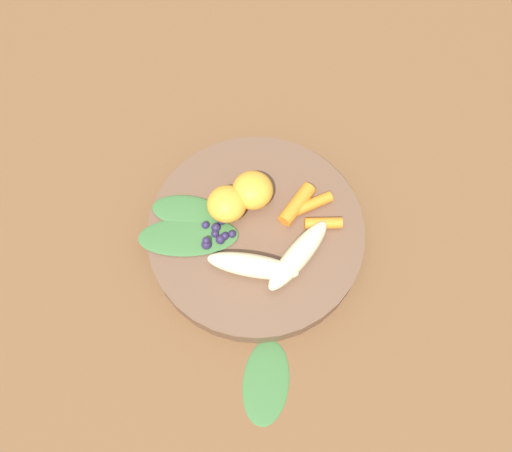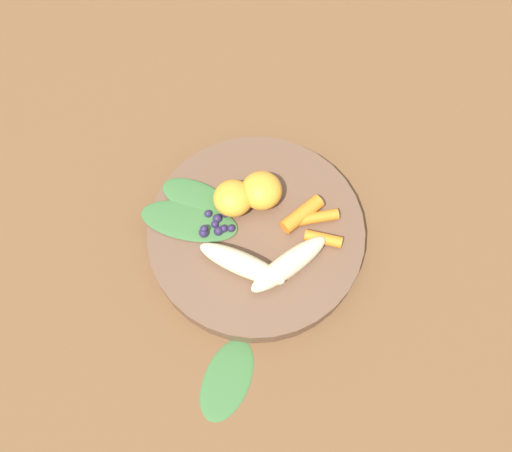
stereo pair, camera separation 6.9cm
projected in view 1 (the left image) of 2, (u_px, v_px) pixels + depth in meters
ground_plane at (256, 238)px, 0.73m from camera, size 2.40×2.40×0.00m
bowl at (256, 234)px, 0.72m from camera, size 0.29×0.29×0.03m
banana_peeled_left at (298, 255)px, 0.67m from camera, size 0.12×0.04×0.03m
banana_peeled_right at (253, 266)px, 0.66m from camera, size 0.09×0.11×0.03m
orange_segment_near at (227, 204)px, 0.69m from camera, size 0.05×0.05×0.04m
orange_segment_far at (253, 190)px, 0.70m from camera, size 0.05×0.05×0.04m
carrot_front at (323, 223)px, 0.70m from camera, size 0.05×0.04×0.01m
carrot_mid_left at (310, 205)px, 0.71m from camera, size 0.06×0.04×0.01m
carrot_mid_right at (297, 204)px, 0.70m from camera, size 0.06×0.03×0.02m
blueberry_pile at (216, 234)px, 0.69m from camera, size 0.05×0.04×0.02m
coconut_shred_patch at (194, 226)px, 0.70m from camera, size 0.05×0.05×0.00m
kale_leaf_left at (188, 211)px, 0.71m from camera, size 0.09×0.11×0.01m
kale_leaf_right at (188, 236)px, 0.69m from camera, size 0.13×0.13×0.01m
kale_leaf_stray at (266, 382)px, 0.65m from camera, size 0.12×0.11×0.01m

